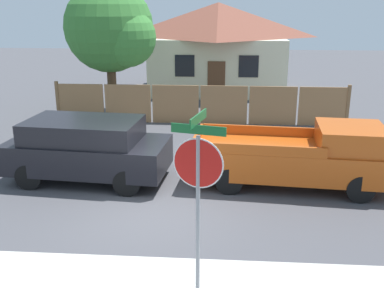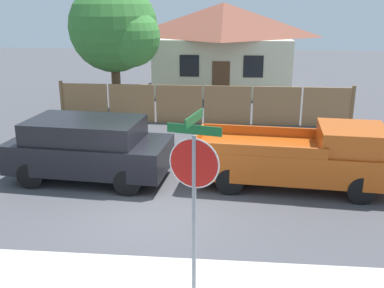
% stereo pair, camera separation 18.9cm
% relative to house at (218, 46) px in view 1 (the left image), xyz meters
% --- Properties ---
extents(ground_plane, '(80.00, 80.00, 0.00)m').
position_rel_house_xyz_m(ground_plane, '(-1.33, -16.00, -2.52)').
color(ground_plane, '#47474C').
extents(wooden_fence, '(12.16, 0.12, 1.70)m').
position_rel_house_xyz_m(wooden_fence, '(-0.59, -7.54, -1.72)').
color(wooden_fence, '#997047').
rests_on(wooden_fence, ground).
extents(house, '(7.79, 5.95, 4.87)m').
position_rel_house_xyz_m(house, '(0.00, 0.00, 0.00)').
color(house, beige).
rests_on(house, ground).
extents(oak_tree, '(4.04, 3.84, 5.74)m').
position_rel_house_xyz_m(oak_tree, '(-4.41, -6.22, 1.20)').
color(oak_tree, brown).
rests_on(oak_tree, ground).
extents(red_suv, '(4.57, 2.42, 1.75)m').
position_rel_house_xyz_m(red_suv, '(-3.36, -14.04, -1.57)').
color(red_suv, black).
rests_on(red_suv, ground).
extents(orange_pickup, '(5.48, 2.40, 1.75)m').
position_rel_house_xyz_m(orange_pickup, '(2.55, -14.06, -1.67)').
color(orange_pickup, '#B74C14').
rests_on(orange_pickup, ground).
extents(stop_sign, '(0.88, 0.79, 3.19)m').
position_rel_house_xyz_m(stop_sign, '(0.03, -19.01, -0.35)').
color(stop_sign, gray).
rests_on(stop_sign, ground).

